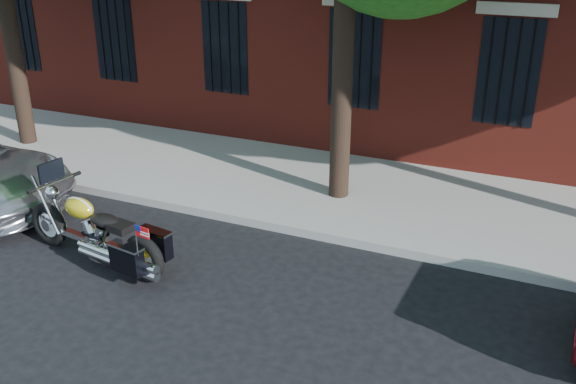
% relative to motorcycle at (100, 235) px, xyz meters
% --- Properties ---
extents(ground, '(120.00, 120.00, 0.00)m').
position_rel_motorcycle_xyz_m(ground, '(1.95, 0.77, -0.50)').
color(ground, black).
rests_on(ground, ground).
extents(curb, '(40.00, 0.16, 0.15)m').
position_rel_motorcycle_xyz_m(curb, '(1.95, 2.15, -0.42)').
color(curb, gray).
rests_on(curb, ground).
extents(sidewalk, '(40.00, 3.60, 0.15)m').
position_rel_motorcycle_xyz_m(sidewalk, '(1.95, 4.03, -0.42)').
color(sidewalk, gray).
rests_on(sidewalk, ground).
extents(motorcycle, '(2.85, 1.11, 1.48)m').
position_rel_motorcycle_xyz_m(motorcycle, '(0.00, 0.00, 0.00)').
color(motorcycle, black).
rests_on(motorcycle, ground).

